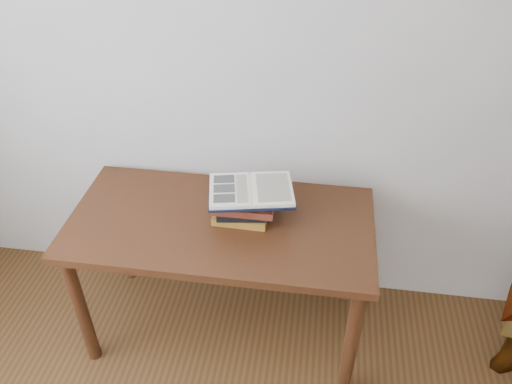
# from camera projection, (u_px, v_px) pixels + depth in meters

# --- Properties ---
(desk) EXTENTS (1.31, 0.66, 0.70)m
(desk) POSITION_uv_depth(u_px,v_px,m) (221.00, 238.00, 2.20)
(desk) COLOR #442111
(desk) RESTS_ON ground
(book_stack) EXTENTS (0.27, 0.20, 0.13)m
(book_stack) POSITION_uv_depth(u_px,v_px,m) (242.00, 205.00, 2.12)
(book_stack) COLOR olive
(book_stack) RESTS_ON desk
(open_book) EXTENTS (0.40, 0.31, 0.03)m
(open_book) POSITION_uv_depth(u_px,v_px,m) (251.00, 190.00, 2.08)
(open_book) COLOR black
(open_book) RESTS_ON book_stack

